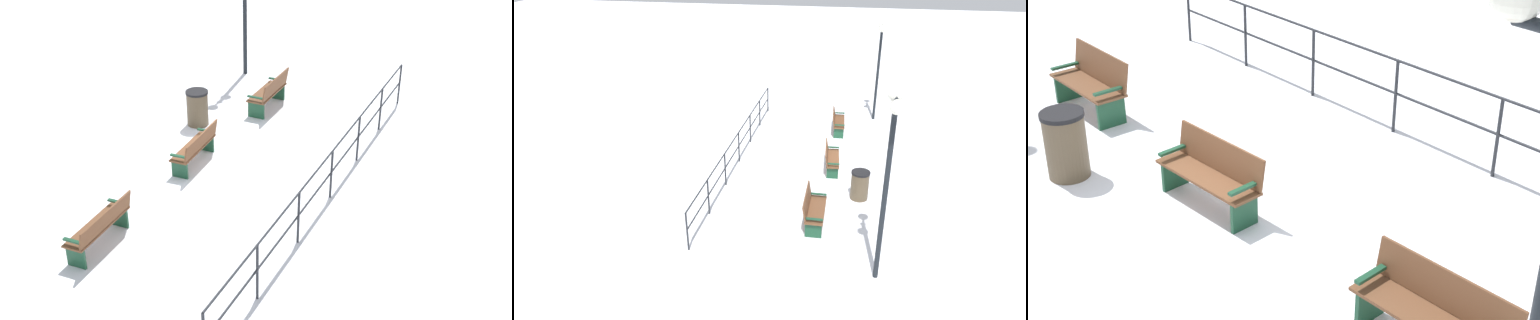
% 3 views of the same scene
% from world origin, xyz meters
% --- Properties ---
extents(ground_plane, '(80.00, 80.00, 0.00)m').
position_xyz_m(ground_plane, '(0.00, 0.00, 0.00)').
color(ground_plane, white).
rests_on(ground_plane, ground).
extents(bench_nearest, '(0.59, 1.58, 0.96)m').
position_xyz_m(bench_nearest, '(-0.20, -3.55, 0.49)').
color(bench_nearest, brown).
rests_on(bench_nearest, ground).
extents(bench_second, '(0.59, 1.59, 0.85)m').
position_xyz_m(bench_second, '(0.04, -0.00, 0.45)').
color(bench_second, brown).
rests_on(bench_second, ground).
extents(bench_third, '(0.57, 1.64, 0.85)m').
position_xyz_m(bench_third, '(0.05, 3.54, 0.46)').
color(bench_third, brown).
rests_on(bench_third, ground).
extents(waterfront_railing, '(0.05, 10.87, 1.15)m').
position_xyz_m(waterfront_railing, '(-3.25, 0.00, 0.76)').
color(waterfront_railing, '#26282D').
rests_on(waterfront_railing, ground).
extents(trash_bin, '(0.58, 0.58, 0.93)m').
position_xyz_m(trash_bin, '(1.08, -1.86, 0.47)').
color(trash_bin, brown).
rests_on(trash_bin, ground).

